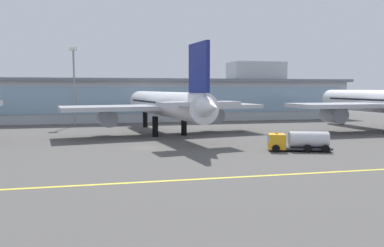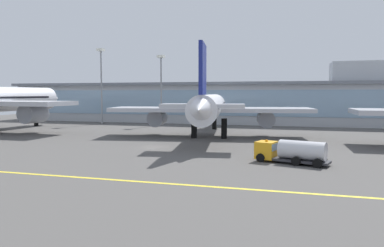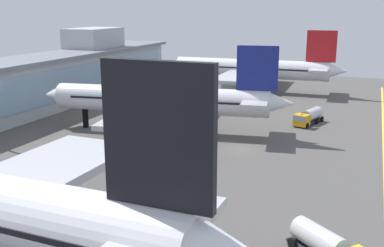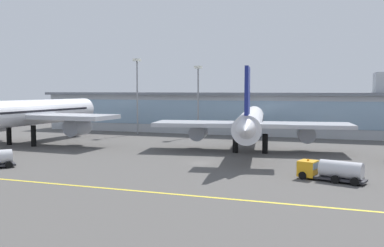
% 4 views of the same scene
% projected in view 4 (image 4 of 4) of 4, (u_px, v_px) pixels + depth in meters
% --- Properties ---
extents(ground_plane, '(182.37, 182.37, 0.00)m').
position_uv_depth(ground_plane, '(201.00, 163.00, 71.89)').
color(ground_plane, '#514F4C').
extents(taxiway_centreline_stripe, '(145.89, 0.50, 0.01)m').
position_uv_depth(taxiway_centreline_stripe, '(145.00, 192.00, 51.17)').
color(taxiway_centreline_stripe, yellow).
rests_on(taxiway_centreline_stripe, ground).
extents(terminal_building, '(133.26, 14.00, 17.06)m').
position_uv_depth(terminal_building, '(262.00, 112.00, 118.33)').
color(terminal_building, '#ADB2B7').
rests_on(terminal_building, ground).
extents(airliner_near_left, '(41.98, 51.66, 19.58)m').
position_uv_depth(airliner_near_left, '(30.00, 113.00, 96.36)').
color(airliner_near_left, black).
rests_on(airliner_near_left, ground).
extents(airliner_near_right, '(40.77, 47.85, 16.23)m').
position_uv_depth(airliner_near_right, '(251.00, 122.00, 85.10)').
color(airliner_near_right, black).
rests_on(airliner_near_right, ground).
extents(fuel_tanker_truck, '(9.36, 5.13, 2.90)m').
position_uv_depth(fuel_tanker_truck, '(329.00, 170.00, 57.31)').
color(fuel_tanker_truck, black).
rests_on(fuel_tanker_truck, ground).
extents(apron_light_mast_west, '(1.80, 1.80, 21.28)m').
position_uv_depth(apron_light_mast_west, '(137.00, 84.00, 117.35)').
color(apron_light_mast_west, gray).
rests_on(apron_light_mast_west, ground).
extents(apron_light_mast_centre, '(1.80, 1.80, 18.98)m').
position_uv_depth(apron_light_mast_centre, '(198.00, 89.00, 111.88)').
color(apron_light_mast_centre, gray).
rests_on(apron_light_mast_centre, ground).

